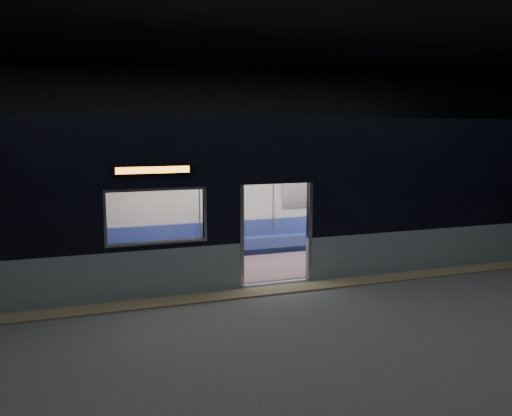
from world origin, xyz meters
TOP-DOWN VIEW (x-y plane):
  - station_floor at (0.00, 0.00)m, footprint 24.00×14.00m
  - station_envelope at (0.00, 0.00)m, footprint 24.00×14.00m
  - tactile_strip at (0.00, 0.55)m, footprint 22.80×0.50m
  - metro_car at (-0.00, 2.54)m, footprint 18.00×3.04m
  - passenger at (-0.45, 3.55)m, footprint 0.41×0.68m
  - handbag at (-0.49, 3.33)m, footprint 0.30×0.27m
  - transit_map at (1.84, 3.85)m, footprint 0.98×0.03m

SIDE VIEW (x-z plane):
  - station_floor at x=0.00m, z-range -0.01..0.00m
  - tactile_strip at x=0.00m, z-range 0.00..0.03m
  - handbag at x=-0.49m, z-range 0.60..0.73m
  - passenger at x=-0.45m, z-range 0.12..1.46m
  - transit_map at x=1.84m, z-range 1.15..1.79m
  - metro_car at x=0.00m, z-range 0.17..3.52m
  - station_envelope at x=0.00m, z-range 1.16..6.16m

